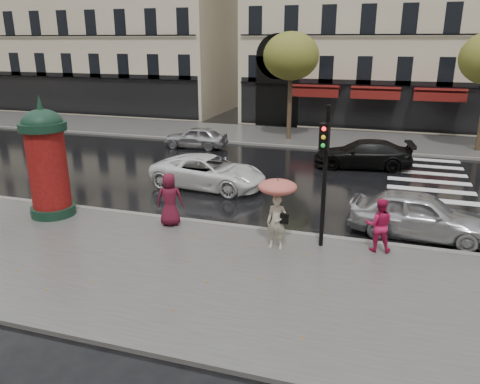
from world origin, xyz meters
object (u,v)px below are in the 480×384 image
(car_black, at_px, (363,154))
(woman_red, at_px, (379,225))
(car_silver, at_px, (419,214))
(car_white, at_px, (209,172))
(man_burgundy, at_px, (170,199))
(woman_umbrella, at_px, (277,202))
(morris_column, at_px, (47,159))
(car_far_silver, at_px, (196,137))
(traffic_light, at_px, (325,164))

(car_black, bearing_deg, woman_red, -1.48)
(car_silver, bearing_deg, car_white, 76.10)
(man_burgundy, distance_m, car_black, 11.67)
(woman_umbrella, xyz_separation_m, car_white, (-4.31, 5.44, -0.88))
(man_burgundy, bearing_deg, morris_column, -13.74)
(woman_red, distance_m, man_burgundy, 6.79)
(morris_column, relative_size, car_white, 0.85)
(man_burgundy, relative_size, morris_column, 0.42)
(man_burgundy, xyz_separation_m, car_far_silver, (-4.02, 11.83, -0.39))
(morris_column, height_order, car_black, morris_column)
(woman_red, relative_size, car_black, 0.34)
(car_white, bearing_deg, woman_red, -117.14)
(man_burgundy, distance_m, traffic_light, 5.40)
(morris_column, height_order, car_white, morris_column)
(man_burgundy, height_order, car_black, man_burgundy)
(woman_umbrella, height_order, morris_column, morris_column)
(woman_red, distance_m, car_white, 8.64)
(morris_column, distance_m, traffic_light, 9.61)
(car_far_silver, bearing_deg, traffic_light, 34.96)
(woman_red, distance_m, car_black, 10.23)
(woman_umbrella, bearing_deg, traffic_light, 21.60)
(woman_umbrella, xyz_separation_m, morris_column, (-8.34, 0.35, 0.59))
(woman_umbrella, bearing_deg, car_black, 80.39)
(woman_red, bearing_deg, morris_column, -2.90)
(woman_red, bearing_deg, woman_umbrella, 9.12)
(car_black, relative_size, car_far_silver, 1.29)
(car_black, height_order, car_far_silver, car_black)
(traffic_light, bearing_deg, woman_red, 7.83)
(man_burgundy, height_order, car_far_silver, man_burgundy)
(traffic_light, relative_size, car_silver, 0.97)
(woman_umbrella, relative_size, car_silver, 0.50)
(woman_red, height_order, traffic_light, traffic_light)
(morris_column, bearing_deg, man_burgundy, 4.87)
(car_far_silver, bearing_deg, car_black, 78.13)
(woman_red, distance_m, car_far_silver, 16.03)
(car_black, bearing_deg, woman_umbrella, -17.15)
(woman_umbrella, height_order, car_black, woman_umbrella)
(woman_red, relative_size, car_silver, 0.37)
(woman_red, height_order, car_far_silver, woman_red)
(man_burgundy, relative_size, car_white, 0.36)
(woman_umbrella, bearing_deg, morris_column, 177.63)
(traffic_light, distance_m, car_white, 7.71)
(man_burgundy, distance_m, morris_column, 4.64)
(car_black, bearing_deg, car_far_silver, -107.21)
(morris_column, bearing_deg, woman_umbrella, -2.37)
(woman_umbrella, height_order, car_silver, woman_umbrella)
(car_white, bearing_deg, woman_umbrella, -135.67)
(car_far_silver, bearing_deg, woman_red, 40.22)
(traffic_light, bearing_deg, car_silver, 35.11)
(woman_umbrella, relative_size, man_burgundy, 1.22)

